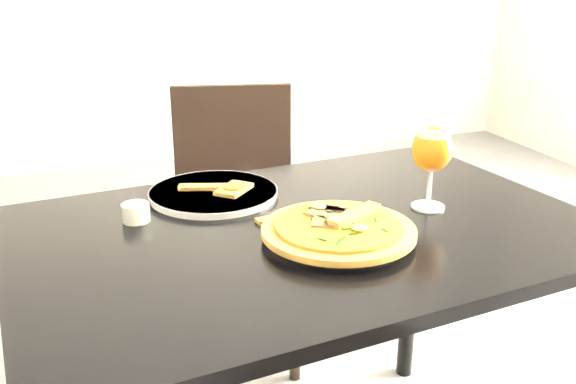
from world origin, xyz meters
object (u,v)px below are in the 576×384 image
object	(u,v)px
dining_table	(307,264)
pizza	(339,228)
beer_glass	(432,150)
chair_far	(236,213)

from	to	relation	value
dining_table	pizza	world-z (taller)	pizza
dining_table	beer_glass	xyz separation A→B (m)	(0.29, 0.01, 0.22)
chair_far	beer_glass	bearing A→B (deg)	-58.85
dining_table	chair_far	distance (m)	0.77
pizza	chair_far	bearing A→B (deg)	90.08
dining_table	pizza	xyz separation A→B (m)	(0.03, -0.09, 0.12)
dining_table	chair_far	world-z (taller)	chair_far
chair_far	beer_glass	xyz separation A→B (m)	(0.26, -0.74, 0.39)
dining_table	chair_far	xyz separation A→B (m)	(0.03, 0.75, -0.17)
pizza	dining_table	bearing A→B (deg)	110.34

